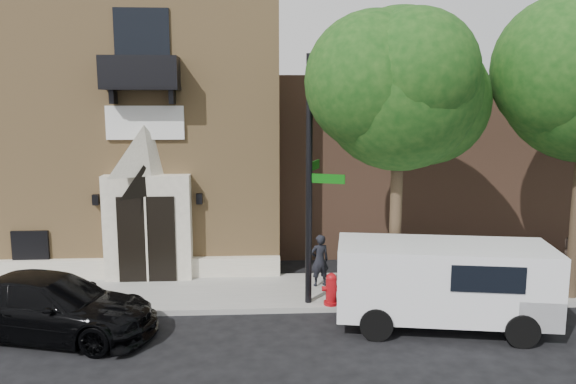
% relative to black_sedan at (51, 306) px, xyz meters
% --- Properties ---
extents(ground, '(120.00, 120.00, 0.00)m').
position_rel_black_sedan_xyz_m(ground, '(2.58, 1.10, -0.74)').
color(ground, black).
rests_on(ground, ground).
extents(sidewalk, '(42.00, 3.00, 0.15)m').
position_rel_black_sedan_xyz_m(sidewalk, '(3.58, 2.60, -0.66)').
color(sidewalk, gray).
rests_on(sidewalk, ground).
extents(church, '(12.20, 11.01, 9.30)m').
position_rel_black_sedan_xyz_m(church, '(-0.41, 9.05, 3.90)').
color(church, '#AA8350').
rests_on(church, ground).
extents(neighbour_building, '(18.00, 8.00, 6.40)m').
position_rel_black_sedan_xyz_m(neighbour_building, '(14.58, 10.10, 2.46)').
color(neighbour_building, brown).
rests_on(neighbour_building, ground).
extents(street_tree_left, '(4.97, 4.38, 7.77)m').
position_rel_black_sedan_xyz_m(street_tree_left, '(8.61, 1.44, 5.13)').
color(street_tree_left, '#38281C').
rests_on(street_tree_left, sidewalk).
extents(black_sedan, '(5.41, 3.21, 1.47)m').
position_rel_black_sedan_xyz_m(black_sedan, '(0.00, 0.00, 0.00)').
color(black_sedan, black).
rests_on(black_sedan, ground).
extents(cargo_van, '(5.40, 2.88, 2.09)m').
position_rel_black_sedan_xyz_m(cargo_van, '(9.60, -0.03, 0.43)').
color(cargo_van, white).
rests_on(cargo_van, ground).
extents(street_sign, '(0.99, 1.27, 6.57)m').
position_rel_black_sedan_xyz_m(street_sign, '(6.27, 1.53, 2.72)').
color(street_sign, black).
rests_on(street_sign, sidewalk).
extents(fire_hydrant, '(0.50, 0.40, 0.87)m').
position_rel_black_sedan_xyz_m(fire_hydrant, '(6.84, 1.30, -0.16)').
color(fire_hydrant, maroon).
rests_on(fire_hydrant, sidewalk).
extents(dumpster, '(1.89, 1.17, 1.19)m').
position_rel_black_sedan_xyz_m(dumpster, '(8.91, 2.02, 0.02)').
color(dumpster, '#0E361C').
rests_on(dumpster, sidewalk).
extents(planter, '(0.61, 0.53, 0.64)m').
position_rel_black_sedan_xyz_m(planter, '(1.95, 3.80, -0.27)').
color(planter, '#496D34').
rests_on(planter, sidewalk).
extents(pedestrian_near, '(0.63, 0.49, 1.54)m').
position_rel_black_sedan_xyz_m(pedestrian_near, '(6.70, 2.88, 0.18)').
color(pedestrian_near, black).
rests_on(pedestrian_near, sidewalk).
extents(pedestrian_far, '(0.70, 0.85, 1.59)m').
position_rel_black_sedan_xyz_m(pedestrian_far, '(14.71, 3.41, 0.21)').
color(pedestrian_far, '#2C221C').
rests_on(pedestrian_far, sidewalk).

